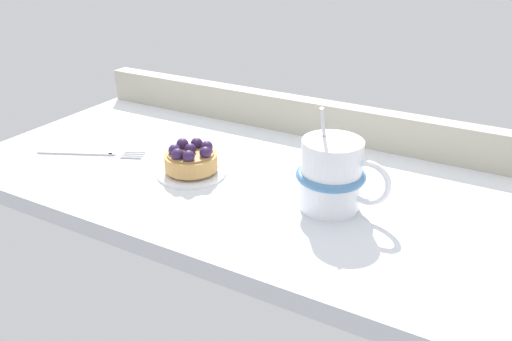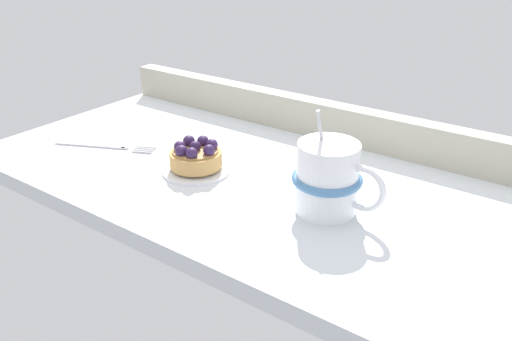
# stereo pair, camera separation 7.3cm
# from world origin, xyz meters

# --- Properties ---
(ground_plane) EXTENTS (0.90, 0.44, 0.03)m
(ground_plane) POSITION_xyz_m (0.00, 0.00, -0.01)
(ground_plane) COLOR silver
(window_rail_back) EXTENTS (0.88, 0.03, 0.06)m
(window_rail_back) POSITION_xyz_m (0.00, 0.20, 0.03)
(window_rail_back) COLOR #B2AD99
(window_rail_back) RESTS_ON ground_plane
(dessert_plate) EXTENTS (0.11, 0.11, 0.01)m
(dessert_plate) POSITION_xyz_m (-0.08, -0.04, 0.00)
(dessert_plate) COLOR white
(dessert_plate) RESTS_ON ground_plane
(raspberry_tart) EXTENTS (0.08, 0.08, 0.04)m
(raspberry_tart) POSITION_xyz_m (-0.08, -0.04, 0.03)
(raspberry_tart) COLOR tan
(raspberry_tart) RESTS_ON dessert_plate
(coffee_mug) EXTENTS (0.13, 0.09, 0.14)m
(coffee_mug) POSITION_xyz_m (0.15, -0.03, 0.05)
(coffee_mug) COLOR white
(coffee_mug) RESTS_ON ground_plane
(dessert_fork) EXTENTS (0.17, 0.09, 0.01)m
(dessert_fork) POSITION_xyz_m (-0.27, -0.06, 0.00)
(dessert_fork) COLOR #B7B7BC
(dessert_fork) RESTS_ON ground_plane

